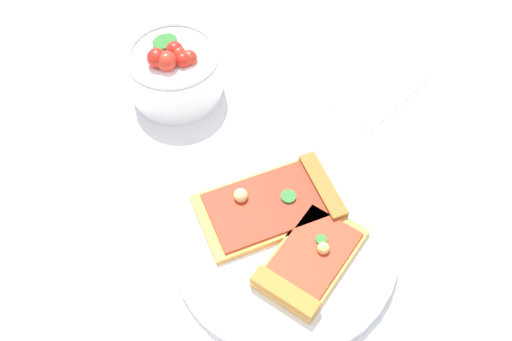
{
  "coord_description": "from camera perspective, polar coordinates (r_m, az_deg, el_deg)",
  "views": [
    {
      "loc": [
        -0.16,
        0.31,
        0.63
      ],
      "look_at": [
        0.03,
        -0.05,
        0.03
      ],
      "focal_mm": 43.76,
      "sensor_mm": 36.0,
      "label": 1
    }
  ],
  "objects": [
    {
      "name": "plate",
      "position": [
        0.7,
        2.65,
        -6.93
      ],
      "size": [
        0.25,
        0.25,
        0.01
      ],
      "primitive_type": "cylinder",
      "color": "white",
      "rests_on": "ground_plane"
    },
    {
      "name": "pizza_slice_near",
      "position": [
        0.71,
        1.93,
        -3.05
      ],
      "size": [
        0.17,
        0.18,
        0.02
      ],
      "color": "gold",
      "rests_on": "plate"
    },
    {
      "name": "salad_bowl",
      "position": [
        0.82,
        -7.45,
        9.05
      ],
      "size": [
        0.12,
        0.12,
        0.09
      ],
      "color": "white",
      "rests_on": "ground_plane"
    },
    {
      "name": "ground_plane",
      "position": [
        0.72,
        0.49,
        -4.91
      ],
      "size": [
        2.4,
        2.4,
        0.0
      ],
      "primitive_type": "plane",
      "color": "silver",
      "rests_on": "ground"
    },
    {
      "name": "pizza_slice_far",
      "position": [
        0.68,
        4.59,
        -8.59
      ],
      "size": [
        0.09,
        0.13,
        0.02
      ],
      "color": "gold",
      "rests_on": "plate"
    },
    {
      "name": "paper_napkin",
      "position": [
        0.87,
        10.46,
        8.52
      ],
      "size": [
        0.16,
        0.18,
        0.0
      ],
      "primitive_type": "cube",
      "rotation": [
        0.0,
        0.0,
        -0.28
      ],
      "color": "silver",
      "rests_on": "ground_plane"
    }
  ]
}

